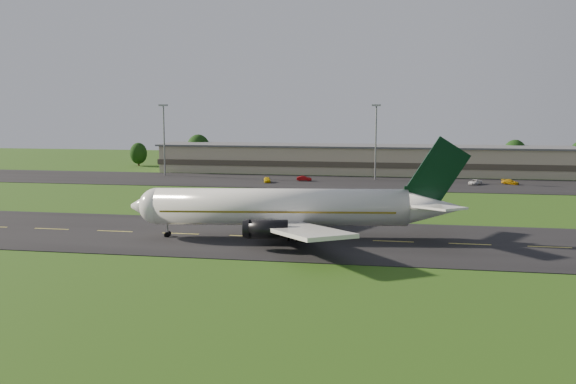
% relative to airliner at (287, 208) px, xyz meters
% --- Properties ---
extents(ground, '(360.00, 360.00, 0.00)m').
position_rel_airliner_xyz_m(ground, '(5.03, -0.12, -4.66)').
color(ground, '#254E13').
rests_on(ground, ground).
extents(taxiway, '(220.00, 30.00, 0.10)m').
position_rel_airliner_xyz_m(taxiway, '(5.03, -0.12, -4.61)').
color(taxiway, black).
rests_on(taxiway, ground).
extents(apron, '(260.00, 30.00, 0.10)m').
position_rel_airliner_xyz_m(apron, '(5.03, 71.88, -4.61)').
color(apron, black).
rests_on(apron, ground).
extents(airliner, '(51.14, 41.79, 15.57)m').
position_rel_airliner_xyz_m(airliner, '(0.00, 0.00, 0.00)').
color(airliner, white).
rests_on(airliner, ground).
extents(terminal, '(145.00, 16.00, 8.40)m').
position_rel_airliner_xyz_m(terminal, '(11.43, 96.07, -0.67)').
color(terminal, tan).
rests_on(terminal, ground).
extents(light_mast_west, '(2.40, 1.20, 20.35)m').
position_rel_airliner_xyz_m(light_mast_west, '(-49.97, 79.88, 8.08)').
color(light_mast_west, gray).
rests_on(light_mast_west, ground).
extents(light_mast_centre, '(2.40, 1.20, 20.35)m').
position_rel_airliner_xyz_m(light_mast_centre, '(10.03, 79.88, 8.08)').
color(light_mast_centre, gray).
rests_on(light_mast_centre, ground).
extents(tree_line, '(192.50, 9.95, 10.75)m').
position_rel_airliner_xyz_m(tree_line, '(34.75, 105.85, 0.51)').
color(tree_line, black).
rests_on(tree_line, ground).
extents(service_vehicle_a, '(2.70, 4.43, 1.41)m').
position_rel_airliner_xyz_m(service_vehicle_a, '(-17.48, 68.23, -3.86)').
color(service_vehicle_a, yellow).
rests_on(service_vehicle_a, apron).
extents(service_vehicle_b, '(4.12, 1.86, 1.31)m').
position_rel_airliner_xyz_m(service_vehicle_b, '(-8.49, 73.38, -3.91)').
color(service_vehicle_b, '#9B0A0D').
rests_on(service_vehicle_b, apron).
extents(service_vehicle_c, '(4.14, 4.88, 1.24)m').
position_rel_airliner_xyz_m(service_vehicle_c, '(35.50, 72.91, -3.94)').
color(service_vehicle_c, silver).
rests_on(service_vehicle_c, apron).
extents(service_vehicle_d, '(4.61, 3.74, 1.26)m').
position_rel_airliner_xyz_m(service_vehicle_d, '(44.42, 75.01, -3.93)').
color(service_vehicle_d, '#DCA20C').
rests_on(service_vehicle_d, apron).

